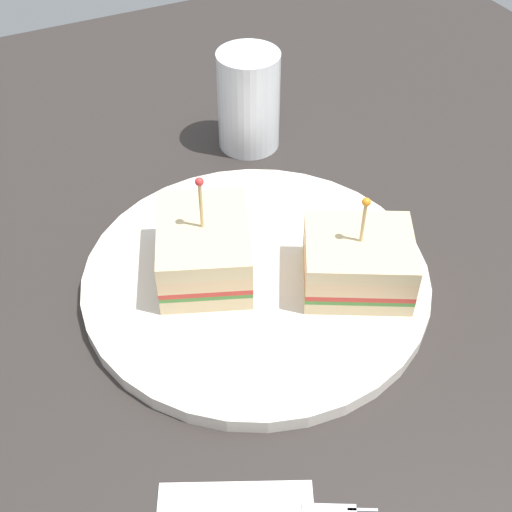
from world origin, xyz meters
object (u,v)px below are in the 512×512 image
Objects in this scene: plate at (256,278)px; sandwich_half_back at (204,248)px; drink_glass at (249,107)px; sandwich_half_front at (358,262)px.

sandwich_half_back reaches higher than plate.
plate is 2.50× the size of sandwich_half_back.
sandwich_half_back is at bearing -35.43° from drink_glass.
sandwich_half_back is 1.12× the size of drink_glass.
sandwich_half_front is (4.68, 7.08, 3.08)cm from plate.
drink_glass is at bearing 156.26° from plate.
plate is at bearing -123.43° from sandwich_half_front.
drink_glass reaches higher than plate.
sandwich_half_back reaches higher than drink_glass.
sandwich_half_front is 24.49cm from drink_glass.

